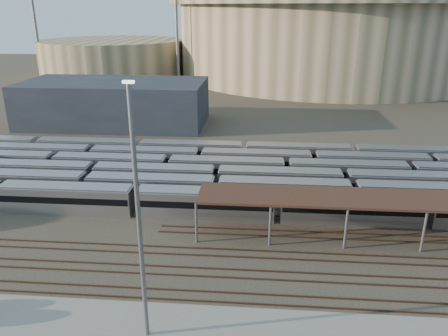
% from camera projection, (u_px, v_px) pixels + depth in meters
% --- Properties ---
extents(ground, '(420.00, 420.00, 0.00)m').
position_uv_depth(ground, '(264.00, 250.00, 49.84)').
color(ground, '#383026').
rests_on(ground, ground).
extents(subway_trains, '(127.20, 23.90, 3.60)m').
position_uv_depth(subway_trains, '(260.00, 177.00, 66.56)').
color(subway_trains, '#A8A8AD').
rests_on(subway_trains, ground).
extents(empty_tracks, '(170.00, 9.62, 0.18)m').
position_uv_depth(empty_tracks, '(265.00, 275.00, 45.14)').
color(empty_tracks, '#4C3323').
rests_on(empty_tracks, ground).
extents(stadium, '(124.00, 124.00, 32.50)m').
position_uv_depth(stadium, '(328.00, 33.00, 172.98)').
color(stadium, tan).
rests_on(stadium, ground).
extents(secondary_arena, '(56.00, 56.00, 14.00)m').
position_uv_depth(secondary_arena, '(113.00, 58.00, 173.59)').
color(secondary_arena, tan).
rests_on(secondary_arena, ground).
extents(service_building, '(42.00, 20.00, 10.00)m').
position_uv_depth(service_building, '(115.00, 103.00, 102.24)').
color(service_building, '#1E232D').
rests_on(service_building, ground).
extents(floodlight_0, '(4.00, 1.00, 38.40)m').
position_uv_depth(floodlight_0, '(177.00, 24.00, 147.81)').
color(floodlight_0, slate).
rests_on(floodlight_0, ground).
extents(floodlight_1, '(4.00, 1.00, 38.40)m').
position_uv_depth(floodlight_1, '(35.00, 23.00, 161.47)').
color(floodlight_1, slate).
rests_on(floodlight_1, ground).
extents(floodlight_3, '(4.00, 1.00, 38.40)m').
position_uv_depth(floodlight_3, '(242.00, 20.00, 192.96)').
color(floodlight_3, slate).
rests_on(floodlight_3, ground).
extents(yard_light_pole, '(0.80, 0.36, 21.29)m').
position_uv_depth(yard_light_pole, '(139.00, 220.00, 33.12)').
color(yard_light_pole, slate).
rests_on(yard_light_pole, apron).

